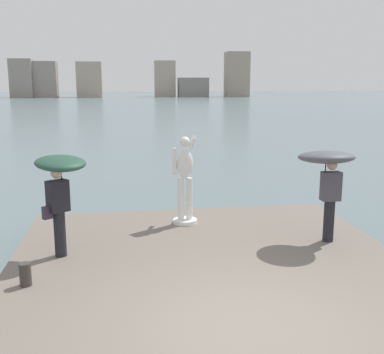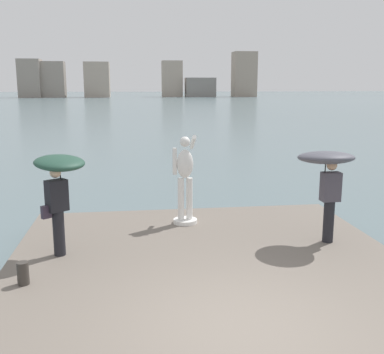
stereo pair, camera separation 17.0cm
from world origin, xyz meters
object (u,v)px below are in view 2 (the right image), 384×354
(statue_white_figure, at_px, (185,181))
(onlooker_left, at_px, (59,179))
(onlooker_right, at_px, (327,168))
(mooring_bollard, at_px, (23,273))

(statue_white_figure, height_order, onlooker_left, statue_white_figure)
(onlooker_right, bearing_deg, statue_white_figure, 147.83)
(onlooker_left, distance_m, onlooker_right, 5.31)
(statue_white_figure, height_order, mooring_bollard, statue_white_figure)
(onlooker_left, relative_size, mooring_bollard, 5.12)
(onlooker_left, height_order, mooring_bollard, onlooker_left)
(onlooker_left, xyz_separation_m, mooring_bollard, (-0.44, -1.36, -1.30))
(statue_white_figure, relative_size, onlooker_right, 1.07)
(onlooker_left, bearing_deg, statue_white_figure, 33.32)
(onlooker_right, distance_m, mooring_bollard, 6.07)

